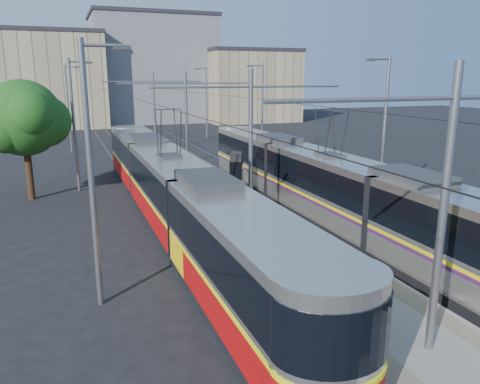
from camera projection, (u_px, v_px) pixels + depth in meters
name	position (u px, v px, depth m)	size (l,w,h in m)	color
ground	(341.00, 292.00, 15.49)	(160.00, 160.00, 0.00)	black
platform	(199.00, 182.00, 30.88)	(4.00, 50.00, 0.30)	gray
tactile_strip_left	(178.00, 182.00, 30.34)	(0.70, 50.00, 0.01)	gray
tactile_strip_right	(220.00, 178.00, 31.34)	(0.70, 50.00, 0.01)	gray
rails	(199.00, 184.00, 30.91)	(8.71, 70.00, 0.03)	gray
track_arrow	(282.00, 366.00, 11.52)	(1.20, 5.00, 0.01)	silver
tram_left	(171.00, 190.00, 22.24)	(2.43, 30.52, 5.50)	black
tram_right	(328.00, 185.00, 22.54)	(2.43, 28.30, 5.50)	black
catenary	(211.00, 119.00, 27.24)	(9.20, 70.00, 7.00)	slate
street_lamps	(183.00, 116.00, 33.54)	(15.18, 38.22, 8.00)	slate
shelter	(236.00, 173.00, 26.49)	(1.10, 1.32, 2.50)	black
tree	(29.00, 119.00, 26.40)	(4.70, 4.34, 6.82)	#382314
building_left	(44.00, 80.00, 64.94)	(16.32, 12.24, 13.00)	tan
building_centre	(153.00, 69.00, 73.69)	(18.36, 14.28, 16.16)	slate
building_right	(249.00, 86.00, 73.67)	(14.28, 10.20, 11.07)	tan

